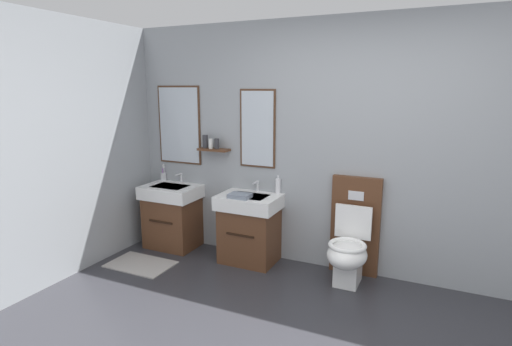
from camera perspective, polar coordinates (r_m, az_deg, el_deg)
The scene contains 11 objects.
wall_back at distance 4.12m, azimuth 14.80°, elevation 3.24°, with size 5.44×0.27×2.52m.
wall_left at distance 4.02m, azimuth -32.10°, elevation 1.56°, with size 0.12×3.88×2.52m, color #999EA3.
bath_mat at distance 4.63m, azimuth -15.78°, elevation -12.14°, with size 0.68×0.44×0.01m, color #9E9993.
vanity_sink_left at distance 4.92m, azimuth -11.52°, elevation -5.69°, with size 0.64×0.49×0.74m.
tap_on_left_sink at distance 4.95m, azimuth -10.51°, elevation -0.48°, with size 0.03×0.13×0.11m.
vanity_sink_right at distance 4.42m, azimuth -0.88°, elevation -7.48°, with size 0.64×0.49×0.74m.
tap_on_right_sink at distance 4.46m, azimuth 0.11°, elevation -1.66°, with size 0.03×0.13×0.11m.
toilet at distance 4.11m, azimuth 13.09°, elevation -9.54°, with size 0.48×0.62×1.00m.
toothbrush_cup at distance 5.09m, azimuth -12.78°, elevation -0.44°, with size 0.07×0.07×0.20m.
soap_dispenser at distance 4.36m, azimuth 3.08°, elevation -1.80°, with size 0.06×0.06×0.20m.
folded_hand_towel at distance 4.21m, azimuth -2.25°, elevation -3.19°, with size 0.22×0.16×0.04m, color gray.
Camera 1 is at (0.69, -2.14, 1.86)m, focal length 28.70 mm.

